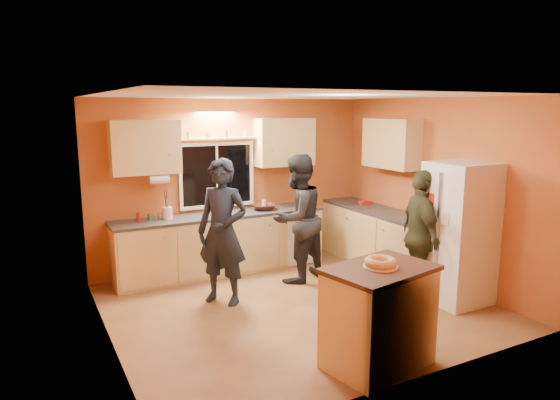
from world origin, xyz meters
TOP-DOWN VIEW (x-y plane):
  - ground at (0.00, 0.00)m, footprint 4.50×4.50m
  - room_shell at (0.12, 0.41)m, footprint 4.54×4.04m
  - back_counter at (0.01, 1.70)m, footprint 4.23×0.62m
  - right_counter at (1.95, 0.50)m, footprint 0.62×1.84m
  - refrigerator at (1.89, -0.80)m, footprint 0.72×0.70m
  - island at (-0.05, -1.63)m, footprint 1.14×0.88m
  - bundt_pastry at (-0.05, -1.63)m, footprint 0.31×0.31m
  - person_left at (-0.77, 0.57)m, footprint 0.78×0.80m
  - person_center at (0.47, 0.85)m, footprint 1.07×0.95m
  - person_right at (1.50, -0.54)m, footprint 0.75×1.08m
  - mixing_bowl at (0.36, 1.68)m, footprint 0.46×0.46m
  - utensil_crock at (-1.15, 1.74)m, footprint 0.14×0.14m
  - potted_plant at (1.98, -0.11)m, footprint 0.31×0.29m
  - red_box at (1.98, 1.26)m, footprint 0.18×0.14m

SIDE VIEW (x-z plane):
  - ground at x=0.00m, z-range 0.00..0.00m
  - back_counter at x=0.01m, z-range 0.00..0.90m
  - right_counter at x=1.95m, z-range 0.00..0.90m
  - island at x=-0.05m, z-range 0.01..1.00m
  - person_right at x=1.50m, z-range 0.00..1.70m
  - refrigerator at x=1.89m, z-range 0.00..1.80m
  - person_center at x=0.47m, z-range 0.00..1.83m
  - person_left at x=-0.77m, z-range 0.00..1.85m
  - red_box at x=1.98m, z-range 0.90..0.97m
  - mixing_bowl at x=0.36m, z-range 0.90..0.99m
  - utensil_crock at x=-1.15m, z-range 0.90..1.07m
  - bundt_pastry at x=-0.05m, z-range 0.99..1.08m
  - potted_plant at x=1.98m, z-range 0.90..1.18m
  - room_shell at x=0.12m, z-range 0.31..2.92m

